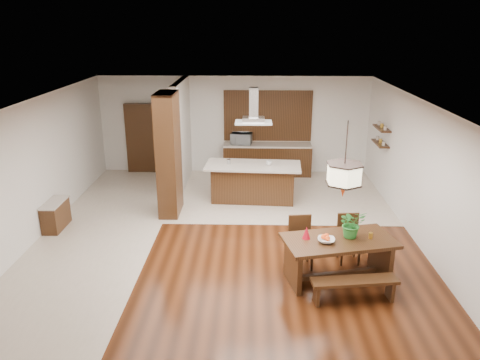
{
  "coord_description": "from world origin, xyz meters",
  "views": [
    {
      "loc": [
        0.55,
        -9.26,
        4.41
      ],
      "look_at": [
        0.3,
        0.0,
        1.25
      ],
      "focal_mm": 35.0,
      "sensor_mm": 36.0,
      "label": 1
    }
  ],
  "objects_px": {
    "dining_chair_right": "(349,239)",
    "pendant_lantern": "(345,160)",
    "fruit_bowl": "(326,240)",
    "range_hood": "(254,106)",
    "kitchen_island": "(253,182)",
    "dining_bench": "(354,290)",
    "island_cup": "(269,163)",
    "dining_table": "(338,250)",
    "foliage_plant": "(352,224)",
    "hallway_console": "(56,215)",
    "dining_chair_left": "(301,243)",
    "microwave": "(241,139)"
  },
  "relations": [
    {
      "from": "dining_chair_right",
      "to": "pendant_lantern",
      "type": "bearing_deg",
      "value": -119.09
    },
    {
      "from": "fruit_bowl",
      "to": "range_hood",
      "type": "xyz_separation_m",
      "value": [
        -1.26,
        4.0,
        1.63
      ]
    },
    {
      "from": "kitchen_island",
      "to": "fruit_bowl",
      "type": "bearing_deg",
      "value": -69.06
    },
    {
      "from": "dining_bench",
      "to": "kitchen_island",
      "type": "relative_size",
      "value": 0.59
    },
    {
      "from": "fruit_bowl",
      "to": "kitchen_island",
      "type": "height_order",
      "value": "kitchen_island"
    },
    {
      "from": "dining_chair_right",
      "to": "island_cup",
      "type": "relative_size",
      "value": 6.98
    },
    {
      "from": "dining_table",
      "to": "dining_bench",
      "type": "xyz_separation_m",
      "value": [
        0.16,
        -0.68,
        -0.39
      ]
    },
    {
      "from": "dining_table",
      "to": "dining_chair_right",
      "type": "distance_m",
      "value": 0.77
    },
    {
      "from": "kitchen_island",
      "to": "dining_bench",
      "type": "bearing_deg",
      "value": -66.4
    },
    {
      "from": "pendant_lantern",
      "to": "foliage_plant",
      "type": "height_order",
      "value": "pendant_lantern"
    },
    {
      "from": "island_cup",
      "to": "fruit_bowl",
      "type": "bearing_deg",
      "value": -77.44
    },
    {
      "from": "dining_chair_right",
      "to": "kitchen_island",
      "type": "relative_size",
      "value": 0.38
    },
    {
      "from": "hallway_console",
      "to": "range_hood",
      "type": "xyz_separation_m",
      "value": [
        4.39,
        1.84,
        2.15
      ]
    },
    {
      "from": "hallway_console",
      "to": "foliage_plant",
      "type": "bearing_deg",
      "value": -17.59
    },
    {
      "from": "dining_chair_left",
      "to": "microwave",
      "type": "relative_size",
      "value": 1.62
    },
    {
      "from": "hallway_console",
      "to": "foliage_plant",
      "type": "xyz_separation_m",
      "value": [
        6.11,
        -1.94,
        0.74
      ]
    },
    {
      "from": "pendant_lantern",
      "to": "range_hood",
      "type": "height_order",
      "value": "same"
    },
    {
      "from": "dining_bench",
      "to": "dining_chair_left",
      "type": "relative_size",
      "value": 1.47
    },
    {
      "from": "foliage_plant",
      "to": "fruit_bowl",
      "type": "relative_size",
      "value": 1.72
    },
    {
      "from": "dining_bench",
      "to": "island_cup",
      "type": "distance_m",
      "value": 4.71
    },
    {
      "from": "island_cup",
      "to": "microwave",
      "type": "bearing_deg",
      "value": 108.34
    },
    {
      "from": "foliage_plant",
      "to": "kitchen_island",
      "type": "xyz_separation_m",
      "value": [
        -1.72,
        3.77,
        -0.55
      ]
    },
    {
      "from": "foliage_plant",
      "to": "island_cup",
      "type": "relative_size",
      "value": 3.81
    },
    {
      "from": "dining_bench",
      "to": "pendant_lantern",
      "type": "xyz_separation_m",
      "value": [
        -0.16,
        0.68,
        2.04
      ]
    },
    {
      "from": "pendant_lantern",
      "to": "kitchen_island",
      "type": "distance_m",
      "value": 4.5
    },
    {
      "from": "hallway_console",
      "to": "island_cup",
      "type": "xyz_separation_m",
      "value": [
        4.78,
        1.75,
        0.72
      ]
    },
    {
      "from": "dining_chair_right",
      "to": "microwave",
      "type": "relative_size",
      "value": 1.55
    },
    {
      "from": "kitchen_island",
      "to": "hallway_console",
      "type": "bearing_deg",
      "value": -153.87
    },
    {
      "from": "dining_table",
      "to": "island_cup",
      "type": "xyz_separation_m",
      "value": [
        -1.12,
        3.78,
        0.45
      ]
    },
    {
      "from": "dining_chair_left",
      "to": "fruit_bowl",
      "type": "bearing_deg",
      "value": -65.32
    },
    {
      "from": "dining_table",
      "to": "pendant_lantern",
      "type": "distance_m",
      "value": 1.66
    },
    {
      "from": "dining_bench",
      "to": "dining_chair_left",
      "type": "xyz_separation_m",
      "value": [
        -0.77,
        1.13,
        0.29
      ]
    },
    {
      "from": "microwave",
      "to": "kitchen_island",
      "type": "bearing_deg",
      "value": -71.5
    },
    {
      "from": "island_cup",
      "to": "microwave",
      "type": "xyz_separation_m",
      "value": [
        -0.74,
        2.24,
        0.08
      ]
    },
    {
      "from": "pendant_lantern",
      "to": "dining_bench",
      "type": "bearing_deg",
      "value": -76.51
    },
    {
      "from": "dining_chair_left",
      "to": "dining_chair_right",
      "type": "xyz_separation_m",
      "value": [
        0.94,
        0.22,
        -0.02
      ]
    },
    {
      "from": "hallway_console",
      "to": "dining_chair_left",
      "type": "height_order",
      "value": "dining_chair_left"
    },
    {
      "from": "hallway_console",
      "to": "pendant_lantern",
      "type": "distance_m",
      "value": 6.53
    },
    {
      "from": "dining_bench",
      "to": "dining_chair_left",
      "type": "bearing_deg",
      "value": 124.05
    },
    {
      "from": "hallway_console",
      "to": "pendant_lantern",
      "type": "xyz_separation_m",
      "value": [
        5.9,
        -2.03,
        1.93
      ]
    },
    {
      "from": "range_hood",
      "to": "dining_table",
      "type": "bearing_deg",
      "value": -68.71
    },
    {
      "from": "dining_chair_right",
      "to": "fruit_bowl",
      "type": "height_order",
      "value": "dining_chair_right"
    },
    {
      "from": "pendant_lantern",
      "to": "fruit_bowl",
      "type": "height_order",
      "value": "pendant_lantern"
    },
    {
      "from": "dining_chair_left",
      "to": "kitchen_island",
      "type": "height_order",
      "value": "kitchen_island"
    },
    {
      "from": "dining_table",
      "to": "microwave",
      "type": "relative_size",
      "value": 3.49
    },
    {
      "from": "hallway_console",
      "to": "foliage_plant",
      "type": "height_order",
      "value": "foliage_plant"
    },
    {
      "from": "dining_bench",
      "to": "pendant_lantern",
      "type": "distance_m",
      "value": 2.16
    },
    {
      "from": "dining_table",
      "to": "foliage_plant",
      "type": "xyz_separation_m",
      "value": [
        0.22,
        0.09,
        0.47
      ]
    },
    {
      "from": "dining_chair_left",
      "to": "foliage_plant",
      "type": "relative_size",
      "value": 1.92
    },
    {
      "from": "hallway_console",
      "to": "dining_chair_right",
      "type": "height_order",
      "value": "dining_chair_right"
    }
  ]
}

